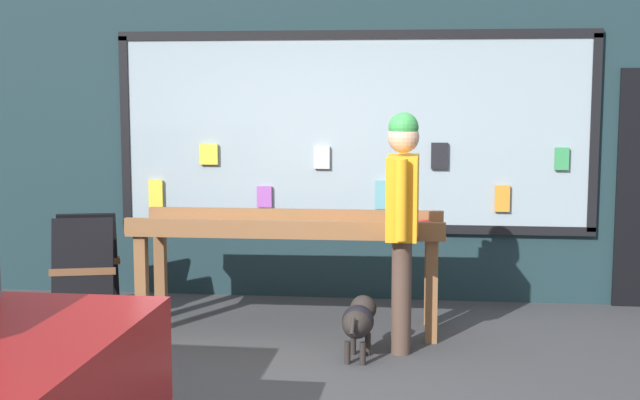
{
  "coord_description": "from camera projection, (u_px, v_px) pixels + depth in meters",
  "views": [
    {
      "loc": [
        1.02,
        -5.73,
        1.92
      ],
      "look_at": [
        0.27,
        0.98,
        1.08
      ],
      "focal_mm": 50.0,
      "sensor_mm": 36.0,
      "label": 1
    }
  ],
  "objects": [
    {
      "name": "display_table_main",
      "position": [
        289.0,
        237.0,
        7.07
      ],
      "size": [
        2.46,
        0.72,
        0.93
      ],
      "color": "brown",
      "rests_on": "ground_plane"
    },
    {
      "name": "ground_plane",
      "position": [
        264.0,
        375.0,
        6.0
      ],
      "size": [
        40.0,
        40.0,
        0.0
      ],
      "primitive_type": "plane",
      "color": "#38383A"
    },
    {
      "name": "sandwich_board_sign",
      "position": [
        86.0,
        266.0,
        7.46
      ],
      "size": [
        0.66,
        0.82,
        0.86
      ],
      "rotation": [
        0.0,
        0.0,
        0.26
      ],
      "color": "black",
      "rests_on": "ground_plane"
    },
    {
      "name": "person_browsing",
      "position": [
        403.0,
        211.0,
        6.46
      ],
      "size": [
        0.23,
        0.68,
        1.75
      ],
      "rotation": [
        0.0,
        0.0,
        1.55
      ],
      "color": "#4C382D",
      "rests_on": "ground_plane"
    },
    {
      "name": "small_dog",
      "position": [
        359.0,
        320.0,
        6.37
      ],
      "size": [
        0.25,
        0.61,
        0.41
      ],
      "rotation": [
        0.0,
        0.0,
        1.47
      ],
      "color": "black",
      "rests_on": "ground_plane"
    },
    {
      "name": "shopfront_facade",
      "position": [
        314.0,
        94.0,
        8.12
      ],
      "size": [
        7.39,
        0.29,
        3.8
      ],
      "color": "#192D33",
      "rests_on": "ground_plane"
    }
  ]
}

